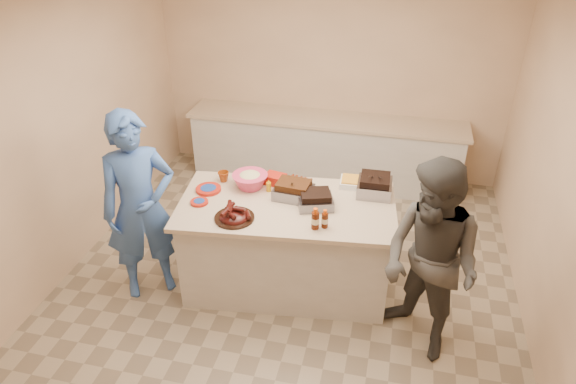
% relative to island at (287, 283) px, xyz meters
% --- Properties ---
extents(room, '(4.50, 5.00, 2.70)m').
position_rel_island_xyz_m(room, '(0.00, 0.01, 0.00)').
color(room, beige).
rests_on(room, ground).
extents(back_counter, '(3.60, 0.64, 0.90)m').
position_rel_island_xyz_m(back_counter, '(0.00, 2.21, 0.45)').
color(back_counter, beige).
rests_on(back_counter, ground).
extents(island, '(2.10, 1.27, 0.95)m').
position_rel_island_xyz_m(island, '(0.00, 0.00, 0.00)').
color(island, beige).
rests_on(island, ground).
extents(rib_platter, '(0.42, 0.42, 0.14)m').
position_rel_island_xyz_m(rib_platter, '(-0.40, -0.34, 0.95)').
color(rib_platter, '#46100D').
rests_on(rib_platter, island).
extents(pulled_pork_tray, '(0.37, 0.30, 0.11)m').
position_rel_island_xyz_m(pulled_pork_tray, '(0.03, 0.13, 0.95)').
color(pulled_pork_tray, '#47230F').
rests_on(pulled_pork_tray, island).
extents(brisket_tray, '(0.37, 0.34, 0.09)m').
position_rel_island_xyz_m(brisket_tray, '(0.26, 0.02, 0.95)').
color(brisket_tray, black).
rests_on(brisket_tray, island).
extents(roasting_pan, '(0.33, 0.33, 0.13)m').
position_rel_island_xyz_m(roasting_pan, '(0.77, 0.37, 0.95)').
color(roasting_pan, gray).
rests_on(roasting_pan, island).
extents(coleslaw_bowl, '(0.38, 0.38, 0.24)m').
position_rel_island_xyz_m(coleslaw_bowl, '(-0.42, 0.22, 0.95)').
color(coleslaw_bowl, '#D1375E').
rests_on(coleslaw_bowl, island).
extents(sausage_plate, '(0.35, 0.35, 0.05)m').
position_rel_island_xyz_m(sausage_plate, '(0.03, 0.32, 0.95)').
color(sausage_plate, silver).
rests_on(sausage_plate, island).
extents(mac_cheese_dish, '(0.31, 0.24, 0.08)m').
position_rel_island_xyz_m(mac_cheese_dish, '(0.58, 0.48, 0.95)').
color(mac_cheese_dish, gold).
rests_on(mac_cheese_dish, island).
extents(bbq_bottle_a, '(0.07, 0.07, 0.20)m').
position_rel_island_xyz_m(bbq_bottle_a, '(0.32, -0.32, 0.95)').
color(bbq_bottle_a, '#431706').
rests_on(bbq_bottle_a, island).
extents(bbq_bottle_b, '(0.06, 0.06, 0.17)m').
position_rel_island_xyz_m(bbq_bottle_b, '(0.40, -0.29, 0.95)').
color(bbq_bottle_b, '#431706').
rests_on(bbq_bottle_b, island).
extents(mustard_bottle, '(0.05, 0.05, 0.13)m').
position_rel_island_xyz_m(mustard_bottle, '(-0.22, 0.19, 0.95)').
color(mustard_bottle, '#D49810').
rests_on(mustard_bottle, island).
extents(sauce_bowl, '(0.13, 0.05, 0.13)m').
position_rel_island_xyz_m(sauce_bowl, '(-0.05, 0.11, 0.95)').
color(sauce_bowl, silver).
rests_on(sauce_bowl, island).
extents(plate_stack_large, '(0.27, 0.27, 0.03)m').
position_rel_island_xyz_m(plate_stack_large, '(-0.79, 0.07, 0.95)').
color(plate_stack_large, '#A71B0E').
rests_on(plate_stack_large, island).
extents(plate_stack_small, '(0.18, 0.18, 0.02)m').
position_rel_island_xyz_m(plate_stack_small, '(-0.79, -0.17, 0.95)').
color(plate_stack_small, '#A71B0E').
rests_on(plate_stack_small, island).
extents(plastic_cup, '(0.12, 0.12, 0.11)m').
position_rel_island_xyz_m(plastic_cup, '(-0.71, 0.27, 0.95)').
color(plastic_cup, '#82360C').
rests_on(plastic_cup, island).
extents(basket_stack, '(0.22, 0.19, 0.10)m').
position_rel_island_xyz_m(basket_stack, '(-0.20, 0.34, 0.95)').
color(basket_stack, '#A71B0E').
rests_on(basket_stack, island).
extents(guest_blue, '(1.64, 1.92, 0.45)m').
position_rel_island_xyz_m(guest_blue, '(-1.30, -0.35, 0.00)').
color(guest_blue, '#3B64B2').
rests_on(guest_blue, ground).
extents(guest_gray, '(1.85, 1.88, 0.67)m').
position_rel_island_xyz_m(guest_gray, '(1.30, -0.51, 0.00)').
color(guest_gray, '#494743').
rests_on(guest_gray, ground).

